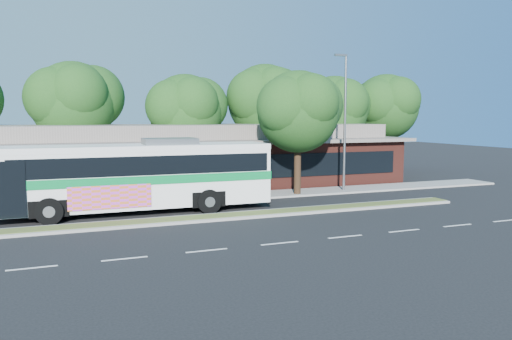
# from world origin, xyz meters

# --- Properties ---
(ground) EXTENTS (120.00, 120.00, 0.00)m
(ground) POSITION_xyz_m (0.00, 0.00, 0.00)
(ground) COLOR black
(ground) RESTS_ON ground
(median_strip) EXTENTS (26.00, 1.10, 0.15)m
(median_strip) POSITION_xyz_m (0.00, 0.60, 0.07)
(median_strip) COLOR #4A5825
(median_strip) RESTS_ON ground
(sidewalk) EXTENTS (44.00, 2.60, 0.12)m
(sidewalk) POSITION_xyz_m (0.00, 6.40, 0.06)
(sidewalk) COLOR gray
(sidewalk) RESTS_ON ground
(plaza_building) EXTENTS (33.20, 11.20, 4.45)m
(plaza_building) POSITION_xyz_m (0.00, 12.99, 2.13)
(plaza_building) COLOR #512019
(plaza_building) RESTS_ON ground
(lamp_post) EXTENTS (0.93, 0.18, 9.07)m
(lamp_post) POSITION_xyz_m (9.56, 6.00, 4.90)
(lamp_post) COLOR slate
(lamp_post) RESTS_ON ground
(tree_bg_b) EXTENTS (6.69, 6.00, 9.00)m
(tree_bg_b) POSITION_xyz_m (-6.57, 16.14, 6.14)
(tree_bg_b) COLOR black
(tree_bg_b) RESTS_ON ground
(tree_bg_c) EXTENTS (6.24, 5.60, 8.26)m
(tree_bg_c) POSITION_xyz_m (1.40, 15.13, 5.59)
(tree_bg_c) COLOR black
(tree_bg_c) RESTS_ON ground
(tree_bg_d) EXTENTS (6.91, 6.20, 9.37)m
(tree_bg_d) POSITION_xyz_m (8.45, 16.15, 6.42)
(tree_bg_d) COLOR black
(tree_bg_d) RESTS_ON ground
(tree_bg_e) EXTENTS (6.47, 5.80, 8.50)m
(tree_bg_e) POSITION_xyz_m (14.42, 15.14, 5.74)
(tree_bg_e) COLOR black
(tree_bg_e) RESTS_ON ground
(tree_bg_f) EXTENTS (6.69, 6.00, 8.92)m
(tree_bg_f) POSITION_xyz_m (20.43, 16.14, 6.06)
(tree_bg_f) COLOR black
(tree_bg_f) RESTS_ON ground
(transit_bus) EXTENTS (13.90, 3.39, 3.89)m
(transit_bus) POSITION_xyz_m (-4.26, 3.47, 2.16)
(transit_bus) COLOR white
(transit_bus) RESTS_ON ground
(sidewalk_tree) EXTENTS (5.75, 5.16, 7.91)m
(sidewalk_tree) POSITION_xyz_m (6.37, 5.82, 5.45)
(sidewalk_tree) COLOR black
(sidewalk_tree) RESTS_ON ground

